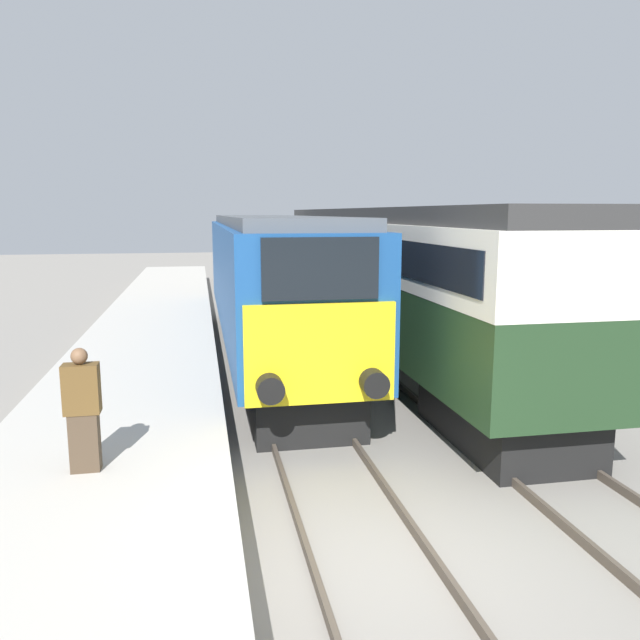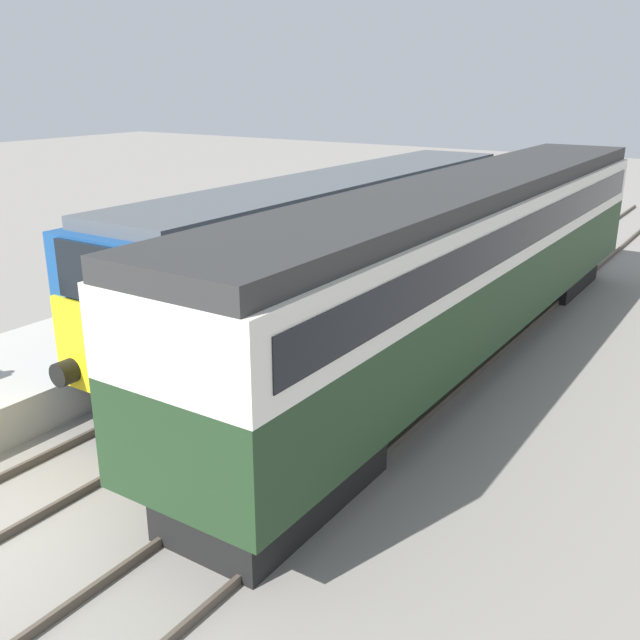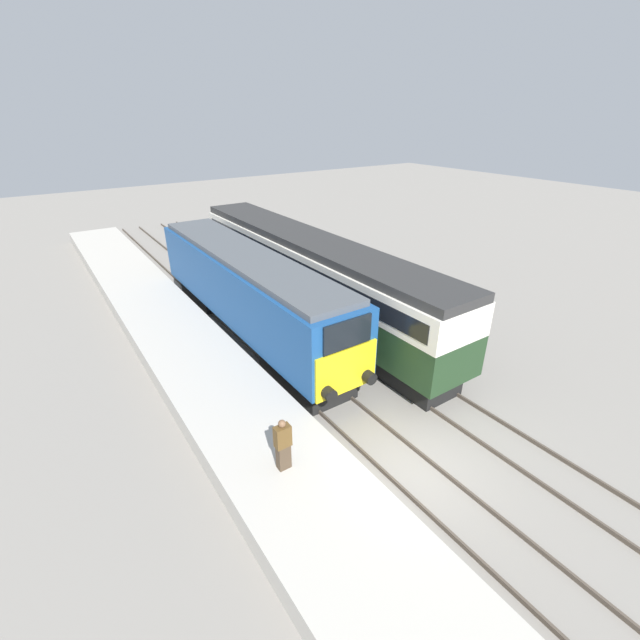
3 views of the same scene
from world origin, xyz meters
TOP-DOWN VIEW (x-y plane):
  - ground_plane at (0.00, 0.00)m, footprint 120.00×120.00m
  - platform_left at (-3.30, 8.00)m, footprint 3.50×50.00m
  - rails_near_track at (0.00, 5.00)m, footprint 1.51×60.00m
  - rails_far_track at (3.40, 5.00)m, footprint 1.50×60.00m
  - locomotive at (0.00, 10.72)m, footprint 2.70×15.42m
  - passenger_carriage at (3.40, 10.73)m, footprint 2.75×18.87m
  - person_on_platform at (-3.39, 1.58)m, footprint 0.44×0.26m

SIDE VIEW (x-z plane):
  - ground_plane at x=0.00m, z-range 0.00..0.00m
  - rails_near_track at x=0.00m, z-range 0.00..0.14m
  - rails_far_track at x=3.40m, z-range 0.00..0.14m
  - platform_left at x=-3.30m, z-range 0.00..0.81m
  - person_on_platform at x=-3.39m, z-range 0.80..2.41m
  - locomotive at x=0.00m, z-range 0.25..4.24m
  - passenger_carriage at x=3.40m, z-range 0.44..4.65m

